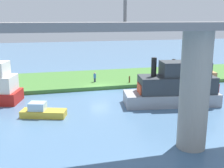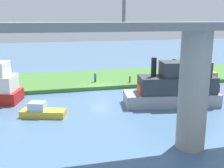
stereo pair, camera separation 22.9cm
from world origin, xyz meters
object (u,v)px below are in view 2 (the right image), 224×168
(bridge_pylon, at_px, (193,91))
(mooring_post, at_px, (130,79))
(riverboat_paddlewheel, at_px, (188,79))
(person_on_bank, at_px, (95,77))
(houseboat_blue, at_px, (42,111))
(pontoon_yellow, at_px, (175,87))

(bridge_pylon, relative_size, mooring_post, 9.32)
(mooring_post, xyz_separation_m, riverboat_paddlewheel, (-6.57, 4.19, 0.60))
(bridge_pylon, height_order, person_on_bank, bridge_pylon)
(bridge_pylon, distance_m, houseboat_blue, 14.60)
(bridge_pylon, xyz_separation_m, person_on_bank, (3.16, -20.65, -3.07))
(person_on_bank, xyz_separation_m, mooring_post, (-4.62, 1.66, -0.24))
(mooring_post, height_order, houseboat_blue, houseboat_blue)
(bridge_pylon, relative_size, pontoon_yellow, 0.80)
(houseboat_blue, bearing_deg, bridge_pylon, 138.38)
(person_on_bank, relative_size, riverboat_paddlewheel, 0.16)
(mooring_post, bearing_deg, pontoon_yellow, 103.38)
(houseboat_blue, bearing_deg, mooring_post, -141.29)
(person_on_bank, xyz_separation_m, pontoon_yellow, (-6.80, 10.83, 0.73))
(bridge_pylon, bearing_deg, riverboat_paddlewheel, -118.48)
(pontoon_yellow, distance_m, riverboat_paddlewheel, 6.65)
(bridge_pylon, height_order, mooring_post, bridge_pylon)
(riverboat_paddlewheel, height_order, houseboat_blue, riverboat_paddlewheel)
(pontoon_yellow, xyz_separation_m, houseboat_blue, (14.19, 0.44, -1.43))
(mooring_post, xyz_separation_m, pontoon_yellow, (-2.18, 9.18, 0.98))
(pontoon_yellow, bearing_deg, mooring_post, -76.62)
(mooring_post, xyz_separation_m, houseboat_blue, (12.00, 9.62, -0.45))
(pontoon_yellow, height_order, houseboat_blue, pontoon_yellow)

